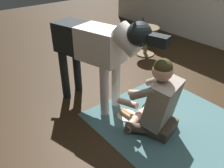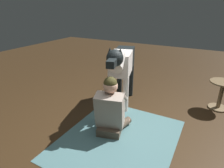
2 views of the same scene
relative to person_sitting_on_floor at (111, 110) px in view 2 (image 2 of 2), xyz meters
name	(u,v)px [view 2 (image 2 of 2)]	position (x,y,z in m)	size (l,w,h in m)	color
ground_plane	(131,136)	(-0.02, 0.33, -0.36)	(13.67, 13.67, 0.00)	#332212
area_rug	(119,139)	(0.13, 0.20, -0.36)	(1.81, 1.52, 0.01)	#466C70
person_sitting_on_floor	(111,110)	(0.00, 0.00, 0.00)	(0.71, 0.59, 0.88)	#4F4133
large_dog	(121,65)	(-0.80, -0.22, 0.44)	(1.58, 0.59, 1.22)	silver
hot_dog_on_plate	(116,116)	(-0.37, -0.10, -0.34)	(0.24, 0.24, 0.06)	silver
round_side_table	(221,93)	(-1.55, 1.42, -0.04)	(0.45, 0.45, 0.53)	brown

